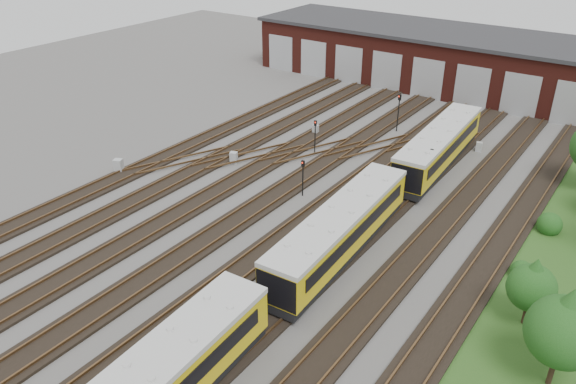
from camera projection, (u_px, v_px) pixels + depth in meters
The scene contains 17 objects.
ground at pixel (250, 237), 37.51m from camera, with size 120.00×120.00×0.00m, color #4D4B48.
track_network at pixel (254, 231), 37.97m from camera, with size 30.40×70.00×0.33m.
maintenance_shed at pixel (465, 61), 64.88m from camera, with size 51.00×12.50×6.35m.
metro_train at pixel (340, 231), 34.67m from camera, with size 3.39×46.68×3.01m.
signal_mast_0 at pixel (315, 132), 48.78m from camera, with size 0.28×0.27×3.04m.
signal_mast_1 at pixel (303, 173), 41.75m from camera, with size 0.24×0.23×2.93m.
signal_mast_2 at pixel (399, 108), 53.18m from camera, with size 0.31×0.30×3.67m.
signal_mast_3 at pixel (430, 164), 42.60m from camera, with size 0.26×0.25×3.37m.
relay_cabinet_0 at pixel (119, 166), 45.98m from camera, with size 0.69×0.57×1.15m, color #AEB2B4.
relay_cabinet_1 at pixel (315, 129), 53.46m from camera, with size 0.54×0.45×0.89m, color #AEB2B4.
relay_cabinet_2 at pixel (234, 158), 47.62m from camera, with size 0.59×0.49×0.98m, color #AEB2B4.
relay_cabinet_3 at pixel (425, 140), 50.95m from camera, with size 0.60×0.50×1.00m, color #AEB2B4.
relay_cabinet_4 at pixel (479, 147), 49.81m from camera, with size 0.52×0.43×0.86m, color #AEB2B4.
tree_3 at pixel (533, 283), 28.68m from camera, with size 2.52×2.52×4.18m.
tree_4 at pixel (565, 325), 24.56m from camera, with size 3.36×3.36×5.57m.
bush_0 at pixel (522, 268), 33.27m from camera, with size 1.28×1.28×1.28m, color #184413.
bush_1 at pixel (550, 221), 37.69m from camera, with size 1.65×1.65×1.65m, color #184413.
Camera 1 is at (20.34, -24.48, 20.24)m, focal length 35.00 mm.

